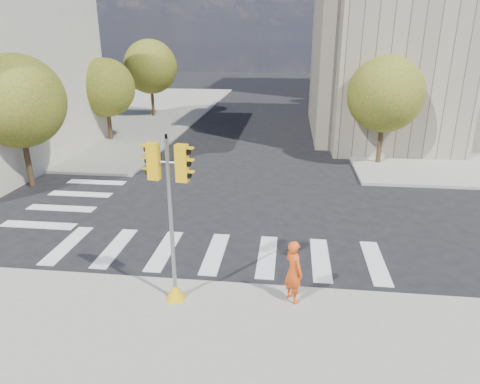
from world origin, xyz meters
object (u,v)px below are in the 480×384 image
object	(u,v)px
traffic_signal	(172,234)
photographer	(293,271)
lamp_far	(353,65)
lamp_near	(382,78)

from	to	relation	value
traffic_signal	photographer	xyz separation A→B (m)	(3.24, 0.34, -1.08)
lamp_far	photographer	world-z (taller)	lamp_far
lamp_near	photographer	distance (m)	19.80
photographer	lamp_far	bearing A→B (deg)	-45.61
lamp_near	traffic_signal	size ratio (longest dim) A/B	1.73
lamp_near	photographer	world-z (taller)	lamp_near
lamp_far	traffic_signal	world-z (taller)	lamp_far
lamp_near	traffic_signal	distance (m)	21.07
lamp_near	photographer	size ratio (longest dim) A/B	4.48
lamp_near	lamp_far	distance (m)	14.00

